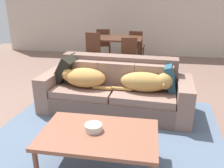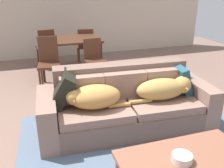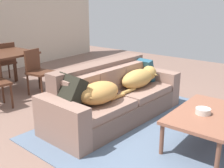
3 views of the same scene
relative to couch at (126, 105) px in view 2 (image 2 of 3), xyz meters
The scene contains 15 objects.
ground_plane 0.38m from the couch, 168.00° to the right, with size 10.00×10.00×0.00m, color #7F6154.
back_partition 4.10m from the couch, 92.84° to the left, with size 8.00×0.12×2.70m, color beige.
area_rug 0.93m from the couch, 90.26° to the right, with size 2.95×2.86×0.01m, color slate.
couch is the anchor object (origin of this frame).
dog_on_left_cushion 0.55m from the couch, 166.12° to the right, with size 0.79×0.43×0.29m.
dog_on_right_cushion 0.57m from the couch, 18.10° to the right, with size 0.88×0.39×0.30m.
throw_pillow_by_left_arm 0.88m from the couch, behind, with size 0.16×0.45×0.45m, color black.
throw_pillow_by_right_arm 0.88m from the couch, ahead, with size 0.11×0.40×0.40m, color #244E62.
coffee_table 1.42m from the couch, 88.18° to the right, with size 1.19×0.74×0.43m.
bowl_on_coffee_table 1.39m from the couch, 90.71° to the right, with size 0.18×0.18×0.07m, color silver.
dining_table 2.51m from the couch, 98.45° to the left, with size 1.29×0.94×0.76m.
dining_chair_near_left 2.03m from the couch, 114.95° to the left, with size 0.45×0.45×0.94m.
dining_chair_near_right 1.82m from the couch, 89.05° to the left, with size 0.45×0.45×0.85m.
dining_chair_far_left 3.11m from the couch, 105.02° to the left, with size 0.45×0.45×0.90m.
dining_chair_far_right 3.00m from the couch, 87.94° to the left, with size 0.44×0.44×0.87m.
Camera 2 is at (-0.95, -2.84, 1.87)m, focal length 40.63 mm.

